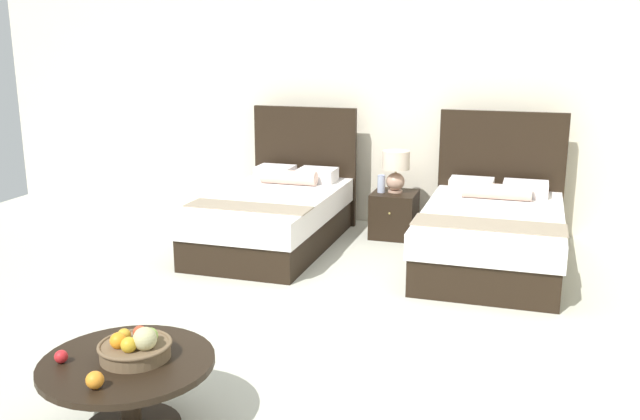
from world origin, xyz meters
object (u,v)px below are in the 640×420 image
at_px(nightstand, 394,214).
at_px(loose_apple, 61,357).
at_px(bed_near_window, 275,215).
at_px(coffee_table, 128,378).
at_px(fruit_bowl, 136,347).
at_px(vase, 381,184).
at_px(bed_near_corner, 492,232).
at_px(table_lamp, 396,167).
at_px(loose_orange, 95,380).

relative_size(nightstand, loose_apple, 7.30).
xyz_separation_m(bed_near_window, coffee_table, (0.49, -3.42, -0.01)).
xyz_separation_m(nightstand, fruit_bowl, (-0.56, -4.06, 0.24)).
distance_m(fruit_bowl, loose_apple, 0.38).
bearing_deg(vase, bed_near_corner, -27.88).
height_order(table_lamp, coffee_table, table_lamp).
relative_size(nightstand, loose_orange, 5.79).
height_order(vase, fruit_bowl, vase).
bearing_deg(vase, loose_orange, -95.79).
distance_m(fruit_bowl, loose_orange, 0.34).
height_order(bed_near_window, loose_orange, bed_near_window).
xyz_separation_m(bed_near_corner, loose_orange, (-1.62, -3.73, 0.14)).
height_order(bed_near_corner, loose_orange, bed_near_corner).
height_order(bed_near_window, bed_near_corner, bed_near_corner).
bearing_deg(loose_orange, loose_apple, 151.42).
bearing_deg(bed_near_corner, vase, 152.12).
bearing_deg(fruit_bowl, table_lamp, 82.12).
height_order(bed_near_window, loose_apple, bed_near_window).
bearing_deg(loose_orange, table_lamp, 82.53).
distance_m(bed_near_window, loose_apple, 3.56).
bearing_deg(loose_orange, bed_near_corner, 66.54).
relative_size(nightstand, coffee_table, 0.55).
height_order(nightstand, table_lamp, table_lamp).
relative_size(table_lamp, vase, 2.36).
height_order(nightstand, loose_apple, loose_apple).
relative_size(bed_near_corner, loose_orange, 23.50).
xyz_separation_m(bed_near_window, bed_near_corner, (2.13, 0.00, -0.00)).
height_order(bed_near_corner, fruit_bowl, bed_near_corner).
relative_size(bed_near_corner, coffee_table, 2.25).
xyz_separation_m(bed_near_corner, vase, (-1.18, 0.62, 0.25)).
distance_m(nightstand, table_lamp, 0.50).
relative_size(bed_near_corner, vase, 11.05).
bearing_deg(nightstand, fruit_bowl, -97.92).
xyz_separation_m(bed_near_window, vase, (0.95, 0.62, 0.25)).
distance_m(coffee_table, loose_orange, 0.34).
relative_size(fruit_bowl, loose_apple, 5.57).
bearing_deg(table_lamp, bed_near_window, -147.76).
distance_m(bed_near_window, vase, 1.16).
relative_size(coffee_table, loose_apple, 13.17).
bearing_deg(table_lamp, nightstand, -90.00).
height_order(bed_near_corner, vase, bed_near_corner).
height_order(table_lamp, vase, table_lamp).
relative_size(bed_near_window, bed_near_corner, 1.01).
relative_size(nightstand, table_lamp, 1.16).
xyz_separation_m(nightstand, loose_apple, (-0.91, -4.21, 0.21)).
distance_m(bed_near_corner, nightstand, 1.24).
height_order(nightstand, loose_orange, loose_orange).
height_order(vase, loose_apple, vase).
bearing_deg(table_lamp, fruit_bowl, -97.88).
bearing_deg(loose_apple, coffee_table, 22.40).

